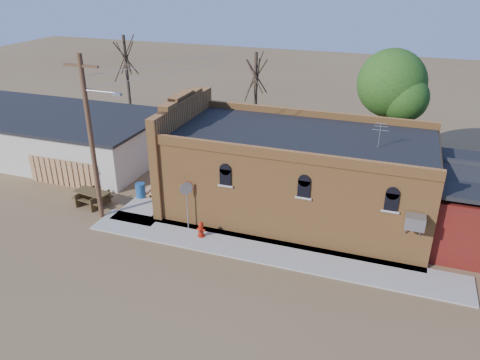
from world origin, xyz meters
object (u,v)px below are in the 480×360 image
(brick_bar, at_px, (293,173))
(trash_barrel, at_px, (140,190))
(stop_sign, at_px, (187,193))
(picnic_table, at_px, (93,196))
(fire_hydrant, at_px, (201,229))
(utility_pole, at_px, (92,136))

(brick_bar, height_order, trash_barrel, brick_bar)
(stop_sign, distance_m, picnic_table, 6.70)
(brick_bar, bearing_deg, fire_hydrant, -129.38)
(fire_hydrant, bearing_deg, trash_barrel, 149.33)
(brick_bar, xyz_separation_m, utility_pole, (-9.79, -4.29, 2.43))
(fire_hydrant, xyz_separation_m, trash_barrel, (-5.28, 2.91, 0.03))
(brick_bar, relative_size, trash_barrel, 18.51)
(fire_hydrant, xyz_separation_m, picnic_table, (-7.48, 1.22, 0.07))
(stop_sign, bearing_deg, fire_hydrant, -51.46)
(brick_bar, xyz_separation_m, stop_sign, (-4.67, -3.90, -0.18))
(brick_bar, distance_m, picnic_table, 11.74)
(brick_bar, relative_size, utility_pole, 1.82)
(utility_pole, bearing_deg, brick_bar, 23.69)
(brick_bar, xyz_separation_m, picnic_table, (-11.14, -3.24, -1.78))
(stop_sign, distance_m, trash_barrel, 5.14)
(fire_hydrant, distance_m, stop_sign, 2.03)
(brick_bar, height_order, fire_hydrant, brick_bar)
(stop_sign, height_order, picnic_table, stop_sign)
(fire_hydrant, bearing_deg, picnic_table, 168.91)
(brick_bar, bearing_deg, utility_pole, -156.31)
(brick_bar, relative_size, picnic_table, 7.22)
(utility_pole, relative_size, trash_barrel, 10.16)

